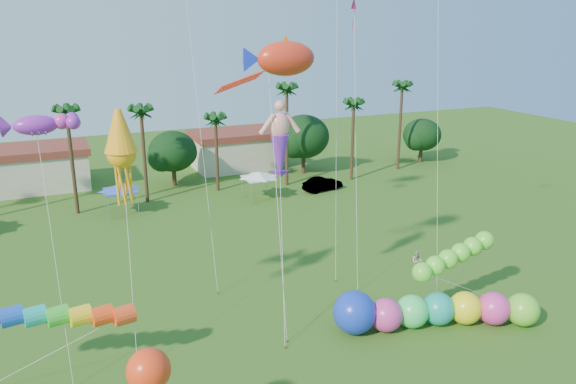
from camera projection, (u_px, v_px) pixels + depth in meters
name	position (u px, v px, depth m)	size (l,w,h in m)	color
tree_line	(197.00, 149.00, 63.81)	(69.46, 8.91, 11.00)	#3A2819
buildings_row	(131.00, 162.00, 67.18)	(35.00, 7.00, 4.00)	beige
tent_row	(121.00, 189.00, 53.86)	(31.00, 4.00, 0.60)	white
car_b	(323.00, 184.00, 62.72)	(1.60, 4.59, 1.51)	#4C4C54
spectator_b	(417.00, 261.00, 42.39)	(0.76, 0.59, 1.57)	#AC9C8F
caterpillar_inflatable	(428.00, 311.00, 34.41)	(12.67, 6.13, 2.64)	#DA3995
rainbow_tube	(86.00, 322.00, 28.73)	(9.53, 1.54, 3.85)	#F8451B
green_worm	(422.00, 272.00, 34.60)	(10.05, 2.82, 4.03)	#60E633
orange_ball_kite	(149.00, 370.00, 21.91)	(1.78, 2.84, 5.91)	#FF3A14
merman_kite	(280.00, 145.00, 33.60)	(2.71, 5.30, 13.30)	pink
fish_kite	(286.00, 59.00, 32.80)	(5.50, 5.38, 17.17)	red
squid_kite	(122.00, 154.00, 29.84)	(1.90, 4.12, 13.86)	#FF9E14
lobster_kite	(36.00, 125.00, 27.94)	(4.14, 4.90, 13.88)	purple
delta_kite_red	(354.00, 12.00, 37.78)	(1.87, 4.54, 19.74)	#D9184F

